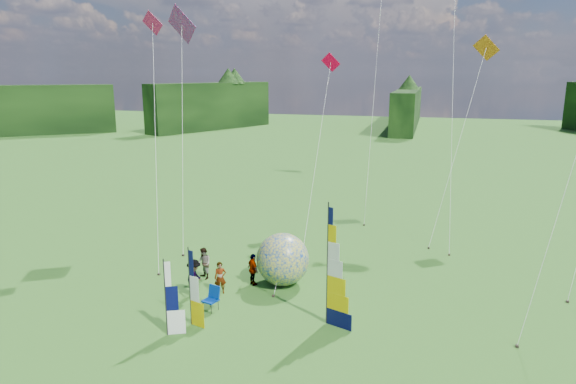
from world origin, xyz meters
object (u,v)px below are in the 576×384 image
(side_banner_far, at_px, (166,299))
(spectator_c, at_px, (194,278))
(feather_banner_main, at_px, (327,267))
(camp_chair, at_px, (210,299))
(side_banner_left, at_px, (190,288))
(bol_inflatable, at_px, (283,259))
(spectator_d, at_px, (253,270))
(spectator_b, at_px, (204,263))
(kite_whale, at_px, (454,66))
(spectator_a, at_px, (220,278))

(side_banner_far, bearing_deg, spectator_c, 73.85)
(feather_banner_main, height_order, camp_chair, feather_banner_main)
(side_banner_left, bearing_deg, feather_banner_main, 33.79)
(bol_inflatable, height_order, spectator_d, bol_inflatable)
(feather_banner_main, bearing_deg, bol_inflatable, 151.07)
(spectator_b, distance_m, camp_chair, 3.82)
(feather_banner_main, relative_size, bol_inflatable, 1.94)
(side_banner_left, bearing_deg, camp_chair, 96.39)
(spectator_b, relative_size, spectator_d, 1.01)
(feather_banner_main, distance_m, kite_whale, 19.00)
(camp_chair, bearing_deg, side_banner_far, -91.18)
(side_banner_left, height_order, spectator_c, side_banner_left)
(side_banner_left, distance_m, spectator_c, 2.91)
(bol_inflatable, xyz_separation_m, camp_chair, (-2.29, -3.75, -0.76))
(spectator_d, xyz_separation_m, camp_chair, (-0.88, -3.25, -0.26))
(side_banner_far, bearing_deg, side_banner_left, 39.30)
(spectator_b, xyz_separation_m, spectator_c, (0.49, -2.14, 0.10))
(spectator_d, height_order, kite_whale, kite_whale)
(spectator_a, height_order, camp_chair, spectator_a)
(bol_inflatable, distance_m, spectator_b, 4.19)
(spectator_b, bearing_deg, spectator_d, 37.67)
(spectator_c, xyz_separation_m, camp_chair, (1.36, -1.20, -0.36))
(bol_inflatable, xyz_separation_m, kite_whale, (7.97, 12.82, 9.56))
(feather_banner_main, relative_size, spectator_a, 3.26)
(bol_inflatable, bearing_deg, kite_whale, 58.13)
(side_banner_far, distance_m, spectator_d, 6.04)
(bol_inflatable, xyz_separation_m, spectator_a, (-2.60, -1.87, -0.54))
(spectator_b, bearing_deg, side_banner_far, -40.52)
(feather_banner_main, height_order, spectator_a, feather_banner_main)
(spectator_c, bearing_deg, spectator_d, -49.61)
(side_banner_far, relative_size, spectator_b, 1.92)
(feather_banner_main, relative_size, side_banner_far, 1.63)
(spectator_a, relative_size, kite_whale, 0.07)
(side_banner_left, distance_m, kite_whale, 22.78)
(side_banner_left, relative_size, spectator_d, 2.04)
(feather_banner_main, xyz_separation_m, bol_inflatable, (-2.97, 3.52, -1.26))
(feather_banner_main, height_order, side_banner_left, feather_banner_main)
(camp_chair, distance_m, kite_whale, 22.05)
(feather_banner_main, bearing_deg, spectator_b, 177.31)
(side_banner_left, bearing_deg, kite_whale, 77.01)
(camp_chair, bearing_deg, side_banner_left, -84.17)
(feather_banner_main, bearing_deg, kite_whale, 93.91)
(side_banner_left, bearing_deg, spectator_b, 125.74)
(side_banner_far, relative_size, kite_whale, 0.15)
(bol_inflatable, bearing_deg, spectator_d, -160.51)
(spectator_b, bearing_deg, bol_inflatable, 45.17)
(spectator_a, height_order, spectator_d, spectator_d)
(spectator_a, height_order, spectator_c, spectator_c)
(feather_banner_main, height_order, spectator_c, feather_banner_main)
(side_banner_left, xyz_separation_m, spectator_b, (-1.57, 4.73, -0.85))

